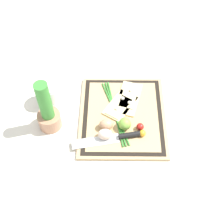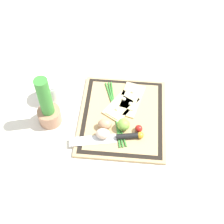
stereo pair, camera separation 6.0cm
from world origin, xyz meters
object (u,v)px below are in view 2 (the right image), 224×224
at_px(pizza_slice_far, 121,106).
at_px(knife, 118,137).
at_px(egg_pink, 103,134).
at_px(lime, 123,125).
at_px(sauce_jar, 52,91).
at_px(egg_brown, 105,124).
at_px(pizza_slice_near, 130,99).
at_px(cherry_tomato_yellow, 140,135).
at_px(herb_pot, 48,108).
at_px(cherry_tomato_red, 139,129).

xyz_separation_m(pizza_slice_far, knife, (-0.15, -0.00, 0.00)).
distance_m(egg_pink, lime, 0.09).
relative_size(egg_pink, lime, 1.12).
relative_size(pizza_slice_far, sauce_jar, 1.67).
height_order(pizza_slice_far, egg_brown, egg_brown).
xyz_separation_m(pizza_slice_near, sauce_jar, (-0.01, 0.33, 0.02)).
distance_m(pizza_slice_near, egg_pink, 0.22).
xyz_separation_m(egg_brown, lime, (0.00, -0.07, 0.00)).
bearing_deg(lime, knife, 161.30).
distance_m(pizza_slice_near, lime, 0.15).
height_order(egg_brown, cherry_tomato_yellow, egg_brown).
height_order(pizza_slice_far, cherry_tomato_yellow, cherry_tomato_yellow).
height_order(lime, herb_pot, herb_pot).
height_order(pizza_slice_near, cherry_tomato_yellow, cherry_tomato_yellow).
bearing_deg(cherry_tomato_yellow, cherry_tomato_red, 14.64).
bearing_deg(herb_pot, cherry_tomato_red, -94.26).
distance_m(egg_brown, herb_pot, 0.23).
bearing_deg(pizza_slice_far, egg_pink, 159.09).
height_order(egg_pink, cherry_tomato_yellow, egg_pink).
height_order(pizza_slice_near, herb_pot, herb_pot).
relative_size(pizza_slice_near, cherry_tomato_yellow, 7.32).
bearing_deg(knife, lime, -18.70).
bearing_deg(cherry_tomato_red, sauce_jar, 68.24).
xyz_separation_m(egg_brown, egg_pink, (-0.04, 0.00, 0.00)).
bearing_deg(pizza_slice_far, cherry_tomato_red, -145.06).
distance_m(egg_brown, sauce_jar, 0.28).
relative_size(lime, sauce_jar, 0.48).
relative_size(egg_pink, herb_pot, 0.23).
bearing_deg(pizza_slice_near, herb_pot, 111.93).
bearing_deg(egg_pink, herb_pot, 73.15).
bearing_deg(knife, sauce_jar, 57.00).
xyz_separation_m(egg_brown, sauce_jar, (0.14, 0.24, 0.01)).
relative_size(pizza_slice_far, cherry_tomato_yellow, 6.59).
xyz_separation_m(knife, cherry_tomato_red, (0.04, -0.08, 0.01)).
bearing_deg(lime, cherry_tomato_red, -95.94).
bearing_deg(pizza_slice_near, cherry_tomato_yellow, -165.27).
xyz_separation_m(egg_brown, cherry_tomato_red, (-0.00, -0.13, -0.01)).
bearing_deg(cherry_tomato_red, pizza_slice_far, 34.94).
xyz_separation_m(pizza_slice_near, pizza_slice_far, (-0.04, 0.04, 0.00)).
distance_m(cherry_tomato_red, cherry_tomato_yellow, 0.03).
relative_size(egg_pink, cherry_tomato_red, 1.89).
distance_m(pizza_slice_near, cherry_tomato_yellow, 0.19).
bearing_deg(egg_brown, egg_pink, 175.95).
bearing_deg(sauce_jar, cherry_tomato_yellow, -115.07).
xyz_separation_m(pizza_slice_near, cherry_tomato_yellow, (-0.18, -0.05, 0.01)).
bearing_deg(egg_brown, herb_pot, 84.47).
bearing_deg(egg_pink, egg_brown, -4.05).
height_order(cherry_tomato_yellow, sauce_jar, sauce_jar).
bearing_deg(lime, pizza_slice_far, 9.59).
height_order(lime, cherry_tomato_red, lime).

